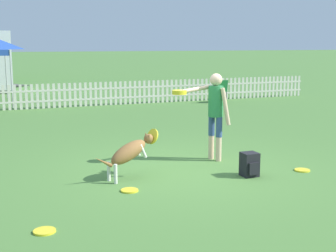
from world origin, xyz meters
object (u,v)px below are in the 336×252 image
(folding_chair_blue_left, at_px, (221,89))
(frisbee_midfield, at_px, (44,231))
(backpack_on_grass, at_px, (250,165))
(leaping_dog, at_px, (130,151))
(handler_person, at_px, (213,106))
(frisbee_near_handler, at_px, (302,170))
(frisbee_near_dog, at_px, (130,190))

(folding_chair_blue_left, bearing_deg, frisbee_midfield, 51.07)
(frisbee_midfield, relative_size, backpack_on_grass, 0.66)
(frisbee_midfield, bearing_deg, folding_chair_blue_left, 52.26)
(leaping_dog, bearing_deg, handler_person, 90.41)
(frisbee_near_handler, distance_m, frisbee_midfield, 4.69)
(handler_person, distance_m, leaping_dog, 2.00)
(frisbee_near_dog, distance_m, frisbee_midfield, 1.80)
(frisbee_near_handler, relative_size, frisbee_near_dog, 1.00)
(leaping_dog, relative_size, frisbee_near_dog, 4.49)
(leaping_dog, distance_m, backpack_on_grass, 2.02)
(frisbee_midfield, bearing_deg, handler_person, 34.21)
(frisbee_near_dog, height_order, backpack_on_grass, backpack_on_grass)
(handler_person, relative_size, frisbee_near_handler, 6.18)
(frisbee_near_handler, xyz_separation_m, frisbee_midfield, (-4.57, -1.07, 0.00))
(leaping_dog, distance_m, frisbee_near_handler, 3.05)
(handler_person, bearing_deg, frisbee_near_dog, 103.82)
(frisbee_near_dog, relative_size, frisbee_midfield, 1.00)
(frisbee_near_dog, bearing_deg, folding_chair_blue_left, 54.51)
(backpack_on_grass, xyz_separation_m, folding_chair_blue_left, (4.26, 8.93, 0.31))
(frisbee_near_dog, bearing_deg, frisbee_near_handler, -0.78)
(backpack_on_grass, bearing_deg, frisbee_near_handler, -3.49)
(frisbee_midfield, bearing_deg, frisbee_near_dog, 38.39)
(frisbee_near_handler, distance_m, backpack_on_grass, 1.06)
(leaping_dog, xyz_separation_m, frisbee_near_handler, (2.94, -0.70, -0.44))
(folding_chair_blue_left, bearing_deg, leaping_dog, 52.21)
(frisbee_near_handler, bearing_deg, folding_chair_blue_left, 70.30)
(handler_person, height_order, frisbee_near_handler, handler_person)
(frisbee_near_dog, relative_size, folding_chair_blue_left, 0.31)
(folding_chair_blue_left, bearing_deg, backpack_on_grass, 63.30)
(frisbee_near_dog, bearing_deg, backpack_on_grass, 0.55)
(leaping_dog, height_order, backpack_on_grass, leaping_dog)
(frisbee_near_handler, relative_size, backpack_on_grass, 0.66)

